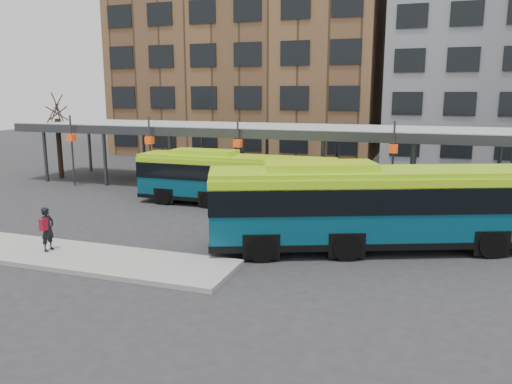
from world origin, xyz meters
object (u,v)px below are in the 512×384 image
object	(u,v)px
tree	(59,146)
pedestrian	(47,229)
bus_rear	(234,177)
bus_front	(371,205)

from	to	relation	value
tree	pedestrian	world-z (taller)	tree
tree	bus_rear	size ratio (longest dim) A/B	0.50
pedestrian	bus_rear	bearing A→B (deg)	-20.14
bus_front	pedestrian	distance (m)	12.83
pedestrian	tree	bearing A→B (deg)	37.77
tree	bus_front	xyz separation A→B (m)	(23.72, -10.15, -0.56)
bus_front	tree	bearing A→B (deg)	135.03
bus_front	pedestrian	size ratio (longest dim) A/B	7.55
bus_front	pedestrian	xyz separation A→B (m)	(-11.87, -4.79, -0.81)
bus_rear	pedestrian	world-z (taller)	bus_rear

